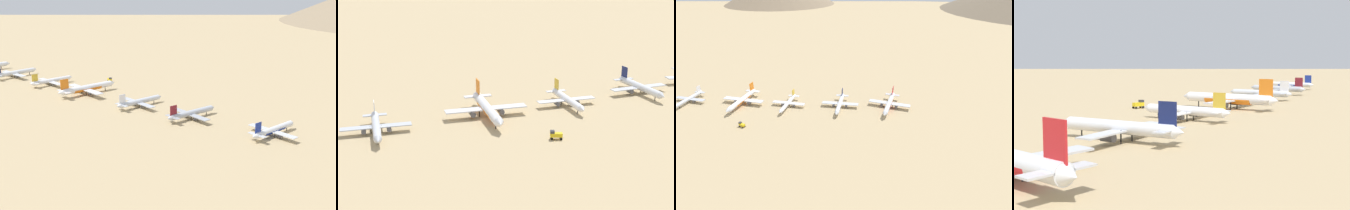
% 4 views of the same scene
% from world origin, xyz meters
% --- Properties ---
extents(ground_plane, '(1800.00, 1800.00, 0.00)m').
position_xyz_m(ground_plane, '(0.00, 0.00, 0.00)').
color(ground_plane, tan).
extents(parked_jet_2, '(38.04, 30.95, 10.97)m').
position_xyz_m(parked_jet_2, '(2.37, -49.39, 3.69)').
color(parked_jet_2, silver).
rests_on(parked_jet_2, ground).
extents(parked_jet_3, '(49.12, 39.92, 14.16)m').
position_xyz_m(parked_jet_3, '(-2.17, 2.86, 4.71)').
color(parked_jet_3, white).
rests_on(parked_jet_3, ground).
extents(parked_jet_4, '(38.09, 30.92, 10.99)m').
position_xyz_m(parked_jet_4, '(-4.83, 46.73, 3.70)').
color(parked_jet_4, white).
rests_on(parked_jet_4, ground).
extents(parked_jet_5, '(41.54, 33.68, 11.99)m').
position_xyz_m(parked_jet_5, '(-11.15, 94.21, 4.04)').
color(parked_jet_5, silver).
rests_on(parked_jet_5, ground).
extents(service_truck, '(4.20, 5.67, 3.90)m').
position_xyz_m(service_truck, '(34.81, 21.65, 2.08)').
color(service_truck, yellow).
rests_on(service_truck, ground).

